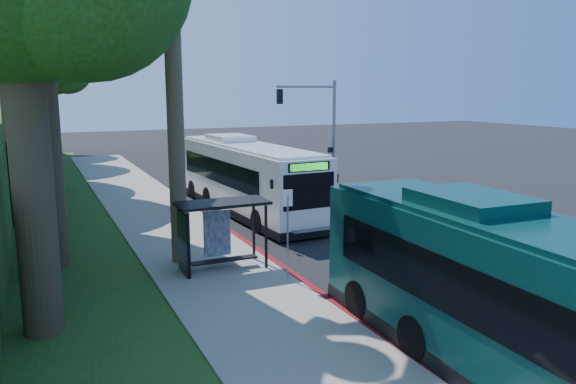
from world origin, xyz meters
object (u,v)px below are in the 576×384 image
teal_bus (536,308)px  pickup (289,191)px  bus_shelter (215,222)px  white_bus (245,176)px

teal_bus → pickup: size_ratio=2.60×
pickup → bus_shelter: bearing=-135.2°
bus_shelter → teal_bus: size_ratio=0.24×
bus_shelter → pickup: bearing=52.9°
white_bus → teal_bus: (-0.95, -19.65, 0.04)m
white_bus → teal_bus: size_ratio=0.98×
teal_bus → pickup: bearing=80.9°
white_bus → bus_shelter: bearing=-119.9°
bus_shelter → pickup: size_ratio=0.61×
teal_bus → bus_shelter: bearing=110.0°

